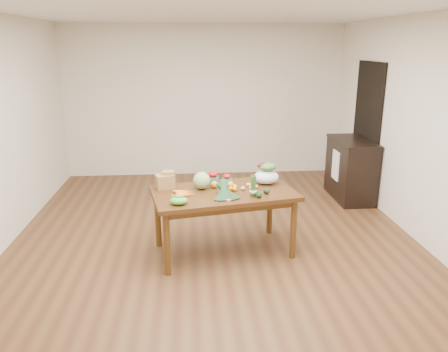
{
  "coord_description": "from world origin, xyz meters",
  "views": [
    {
      "loc": [
        -0.29,
        -4.94,
        2.34
      ],
      "look_at": [
        0.11,
        0.0,
        0.84
      ],
      "focal_mm": 35.0,
      "sensor_mm": 36.0,
      "label": 1
    }
  ],
  "objects": [
    {
      "name": "strawberry_basket_b",
      "position": [
        0.15,
        0.01,
        0.79
      ],
      "size": [
        0.12,
        0.12,
        0.09
      ],
      "primitive_type": null,
      "rotation": [
        0.0,
        0.0,
        0.19
      ],
      "color": "red",
      "rests_on": "dining_table"
    },
    {
      "name": "paper_bag",
      "position": [
        -0.58,
        -0.12,
        0.85
      ],
      "size": [
        0.31,
        0.28,
        0.19
      ],
      "primitive_type": null,
      "rotation": [
        0.0,
        0.0,
        0.19
      ],
      "color": "olive",
      "rests_on": "dining_table"
    },
    {
      "name": "room_walls",
      "position": [
        0.0,
        0.0,
        1.35
      ],
      "size": [
        5.02,
        6.02,
        2.7
      ],
      "color": "silver",
      "rests_on": "floor"
    },
    {
      "name": "orange_b",
      "position": [
        0.1,
        -0.13,
        0.79
      ],
      "size": [
        0.07,
        0.07,
        0.07
      ],
      "primitive_type": "sphere",
      "color": "orange",
      "rests_on": "dining_table"
    },
    {
      "name": "potato_d",
      "position": [
        0.41,
        -0.17,
        0.77
      ],
      "size": [
        0.06,
        0.05,
        0.05
      ],
      "primitive_type": "ellipsoid",
      "color": "tan",
      "rests_on": "dining_table"
    },
    {
      "name": "doorway_dark",
      "position": [
        2.48,
        1.6,
        1.05
      ],
      "size": [
        0.02,
        1.0,
        2.1
      ],
      "primitive_type": "cube",
      "color": "black",
      "rests_on": "floor"
    },
    {
      "name": "strawberry_basket_a",
      "position": [
        -0.01,
        0.02,
        0.81
      ],
      "size": [
        0.15,
        0.15,
        0.11
      ],
      "primitive_type": null,
      "rotation": [
        0.0,
        0.0,
        0.19
      ],
      "color": "#BB0C13",
      "rests_on": "dining_table"
    },
    {
      "name": "cabinet",
      "position": [
        2.22,
        1.43,
        0.47
      ],
      "size": [
        0.52,
        1.02,
        0.94
      ],
      "primitive_type": "cube",
      "color": "black",
      "rests_on": "floor"
    },
    {
      "name": "floor",
      "position": [
        0.0,
        0.0,
        0.0
      ],
      "size": [
        6.0,
        6.0,
        0.0
      ],
      "primitive_type": "plane",
      "color": "brown",
      "rests_on": "ground"
    },
    {
      "name": "kale_bunch",
      "position": [
        0.09,
        -0.52,
        0.83
      ],
      "size": [
        0.39,
        0.45,
        0.16
      ],
      "primitive_type": null,
      "rotation": [
        0.0,
        0.0,
        0.19
      ],
      "color": "#163117",
      "rests_on": "dining_table"
    },
    {
      "name": "ceiling",
      "position": [
        0.0,
        0.0,
        2.7
      ],
      "size": [
        5.0,
        6.0,
        0.02
      ],
      "primitive_type": "cube",
      "color": "white",
      "rests_on": "room_walls"
    },
    {
      "name": "asparagus_bundle",
      "position": [
        0.39,
        -0.5,
        0.88
      ],
      "size": [
        0.1,
        0.13,
        0.26
      ],
      "primitive_type": null,
      "rotation": [
        0.15,
        0.0,
        0.19
      ],
      "color": "#56813B",
      "rests_on": "dining_table"
    },
    {
      "name": "avocado_b",
      "position": [
        0.56,
        -0.4,
        0.78
      ],
      "size": [
        0.09,
        0.11,
        0.07
      ],
      "primitive_type": "ellipsoid",
      "rotation": [
        0.0,
        0.0,
        0.3
      ],
      "color": "black",
      "rests_on": "dining_table"
    },
    {
      "name": "salad_bag",
      "position": [
        0.61,
        -0.05,
        0.87
      ],
      "size": [
        0.34,
        0.28,
        0.23
      ],
      "primitive_type": null,
      "rotation": [
        0.0,
        0.0,
        0.19
      ],
      "color": "white",
      "rests_on": "dining_table"
    },
    {
      "name": "cabbage",
      "position": [
        -0.15,
        -0.18,
        0.85
      ],
      "size": [
        0.2,
        0.2,
        0.2
      ],
      "primitive_type": "sphere",
      "color": "#92B166",
      "rests_on": "dining_table"
    },
    {
      "name": "snap_pea_bag",
      "position": [
        -0.41,
        -0.67,
        0.79
      ],
      "size": [
        0.19,
        0.14,
        0.08
      ],
      "primitive_type": "ellipsoid",
      "color": "green",
      "rests_on": "dining_table"
    },
    {
      "name": "orange_c",
      "position": [
        0.18,
        -0.15,
        0.79
      ],
      "size": [
        0.08,
        0.08,
        0.08
      ],
      "primitive_type": "sphere",
      "color": "#FF630F",
      "rests_on": "dining_table"
    },
    {
      "name": "mandarin_cluster",
      "position": [
        0.17,
        -0.24,
        0.79
      ],
      "size": [
        0.21,
        0.21,
        0.09
      ],
      "primitive_type": null,
      "rotation": [
        0.0,
        0.0,
        0.19
      ],
      "color": "orange",
      "rests_on": "dining_table"
    },
    {
      "name": "potato_c",
      "position": [
        0.39,
        -0.14,
        0.77
      ],
      "size": [
        0.05,
        0.05,
        0.04
      ],
      "primitive_type": "ellipsoid",
      "color": "tan",
      "rests_on": "dining_table"
    },
    {
      "name": "potato_a",
      "position": [
        0.31,
        -0.27,
        0.77
      ],
      "size": [
        0.05,
        0.05,
        0.05
      ],
      "primitive_type": "ellipsoid",
      "color": "#D2B779",
      "rests_on": "dining_table"
    },
    {
      "name": "dish_towel",
      "position": [
        1.96,
        1.4,
        0.55
      ],
      "size": [
        0.02,
        0.28,
        0.45
      ],
      "primitive_type": "cube",
      "color": "white",
      "rests_on": "cabinet"
    },
    {
      "name": "dining_table",
      "position": [
        0.09,
        -0.28,
        0.38
      ],
      "size": [
        1.73,
        1.17,
        0.75
      ],
      "primitive_type": "cube",
      "rotation": [
        0.0,
        0.0,
        0.19
      ],
      "color": "#452710",
      "rests_on": "floor"
    },
    {
      "name": "potato_b",
      "position": [
        0.4,
        -0.24,
        0.77
      ],
      "size": [
        0.04,
        0.04,
        0.04
      ],
      "primitive_type": "ellipsoid",
      "color": "#D6B27B",
      "rests_on": "dining_table"
    },
    {
      "name": "orange_a",
      "position": [
        -0.01,
        -0.16,
        0.79
      ],
      "size": [
        0.08,
        0.08,
        0.08
      ],
      "primitive_type": "sphere",
      "color": "orange",
      "rests_on": "dining_table"
    },
    {
      "name": "carrots",
      "position": [
        -0.35,
        -0.35,
        0.76
      ],
      "size": [
        0.26,
        0.25,
        0.03
      ],
      "primitive_type": null,
      "rotation": [
        0.0,
        0.0,
        0.19
      ],
      "color": "#FF9F15",
      "rests_on": "dining_table"
    },
    {
      "name": "potato_e",
      "position": [
        0.46,
        -0.22,
        0.77
      ],
      "size": [
        0.05,
        0.05,
        0.05
      ],
      "primitive_type": "ellipsoid",
      "color": "tan",
      "rests_on": "dining_table"
    },
    {
      "name": "avocado_a",
      "position": [
        0.45,
        -0.53,
        0.78
      ],
      "size": [
        0.09,
        0.11,
        0.07
      ],
      "primitive_type": "ellipsoid",
      "rotation": [
        0.0,
        0.0,
        0.3
      ],
      "color": "black",
      "rests_on": "dining_table"
    }
  ]
}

